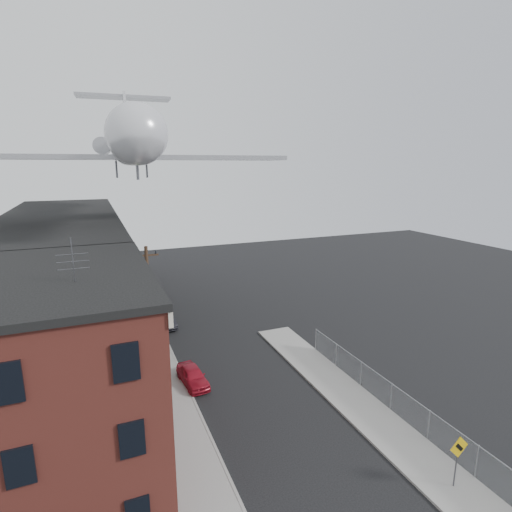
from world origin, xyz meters
The scene contains 19 objects.
ground centered at (0.00, 0.00, 0.00)m, with size 120.00×120.00×0.00m, color black.
sidewalk_left centered at (-5.50, 24.00, 0.06)m, with size 3.00×62.00×0.12m, color gray.
sidewalk_right centered at (5.50, 6.00, 0.06)m, with size 3.00×26.00×0.12m, color gray.
curb_left centered at (-4.05, 24.00, 0.07)m, with size 0.15×62.00×0.14m, color gray.
curb_right centered at (4.05, 6.00, 0.07)m, with size 0.15×26.00×0.14m, color gray.
corner_building centered at (-12.00, 7.00, 5.16)m, with size 10.31×12.30×12.15m.
row_house_a centered at (-11.96, 16.50, 5.13)m, with size 11.98×7.00×10.30m.
row_house_b centered at (-11.96, 23.50, 5.13)m, with size 11.98×7.00×10.30m.
row_house_c centered at (-11.96, 30.50, 5.13)m, with size 11.98×7.00×10.30m.
row_house_d centered at (-11.96, 37.50, 5.13)m, with size 11.98×7.00×10.30m.
row_house_e centered at (-11.96, 44.50, 5.13)m, with size 11.98×7.00×10.30m.
chainlink_fence centered at (7.00, 5.00, 1.00)m, with size 0.06×18.06×1.90m.
warning_sign centered at (5.60, -1.03, 1.88)m, with size 1.10×0.11×2.80m.
utility_pole centered at (-5.60, 18.00, 4.67)m, with size 1.80×0.26×9.00m.
street_tree centered at (-5.27, 27.92, 3.45)m, with size 3.22×3.20×5.20m.
car_near centered at (-3.60, 12.74, 0.63)m, with size 1.49×3.71×1.27m, color maroon.
car_mid centered at (-3.60, 23.89, 0.67)m, with size 1.42×4.06×1.34m, color black.
car_far centered at (-3.08, 33.11, 0.61)m, with size 1.71×4.21×1.22m, color slate.
airplane centered at (-5.54, 24.94, 16.65)m, with size 25.83×29.49×8.53m.
Camera 1 is at (-9.15, -12.19, 14.93)m, focal length 28.00 mm.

